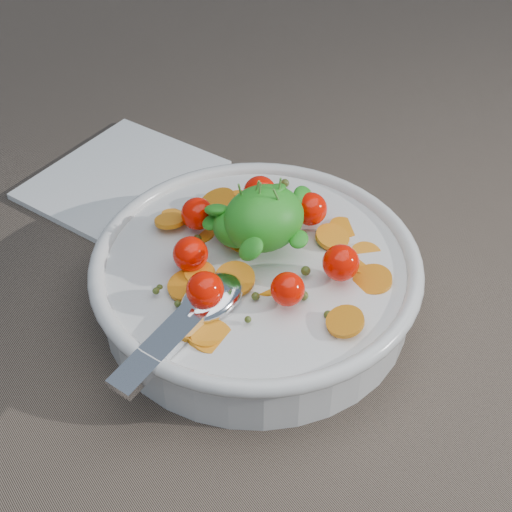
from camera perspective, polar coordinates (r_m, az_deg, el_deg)
ground at (r=0.56m, az=0.55°, el=-5.23°), size 6.00×6.00×0.00m
bowl at (r=0.55m, az=-0.02°, el=-1.65°), size 0.27×0.25×0.11m
napkin at (r=0.71m, az=-10.62°, el=6.02°), size 0.20×0.19×0.01m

